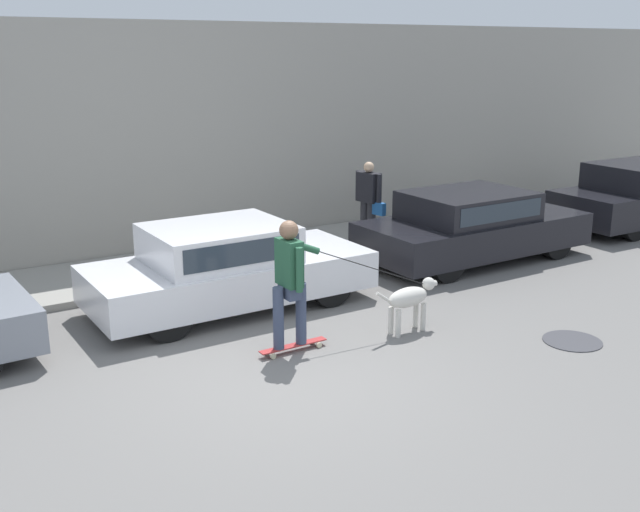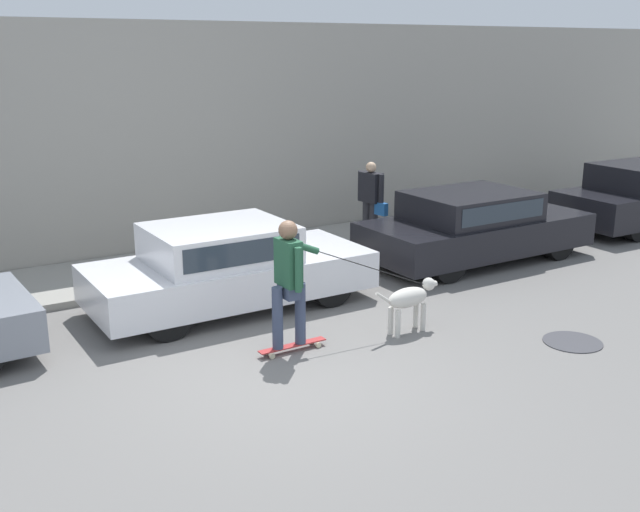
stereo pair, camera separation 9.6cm
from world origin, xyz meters
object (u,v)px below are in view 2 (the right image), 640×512
at_px(parked_car_1, 228,268).
at_px(pedestrian_with_bag, 371,199).
at_px(dog, 410,299).
at_px(skateboarder, 290,278).
at_px(parked_car_2, 474,227).

distance_m(parked_car_1, pedestrian_with_bag, 4.09).
distance_m(dog, skateboarder, 1.75).
bearing_deg(parked_car_1, dog, -53.38).
xyz_separation_m(dog, pedestrian_with_bag, (2.11, 3.83, 0.47)).
bearing_deg(dog, pedestrian_with_bag, 57.62).
bearing_deg(skateboarder, parked_car_2, 21.53).
distance_m(skateboarder, pedestrian_with_bag, 5.22).
bearing_deg(parked_car_1, skateboarder, -92.05).
height_order(parked_car_2, dog, parked_car_2).
height_order(parked_car_1, skateboarder, skateboarder).
relative_size(parked_car_1, dog, 3.88).
distance_m(parked_car_2, skateboarder, 5.15).
bearing_deg(parked_car_2, pedestrian_with_bag, 120.42).
relative_size(skateboarder, pedestrian_with_bag, 1.62).
height_order(dog, skateboarder, skateboarder).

